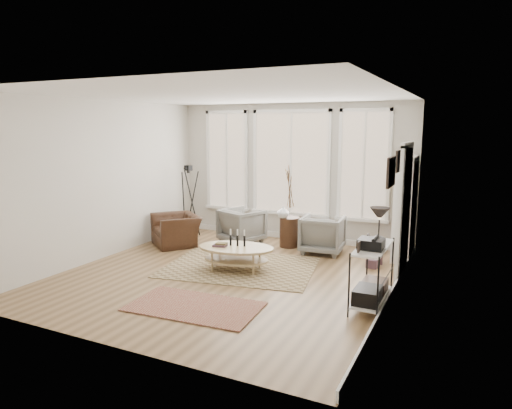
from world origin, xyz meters
The scene contains 17 objects.
room centered at (0.02, 0.03, 1.43)m, with size 5.50×5.54×2.90m.
bay_window centered at (0.00, 2.71, 1.61)m, with size 4.14×0.12×2.24m.
door centered at (2.57, 1.15, 1.12)m, with size 0.09×1.06×2.22m.
bookcase centered at (2.44, 2.23, 0.96)m, with size 0.31×0.85×2.06m.
low_shelf centered at (2.38, -0.30, 0.51)m, with size 0.38×1.08×1.30m.
wall_art centered at (2.58, -0.27, 1.88)m, with size 0.04×0.88×0.44m.
rug_main centered at (-0.03, 0.44, 0.01)m, with size 2.54×1.90×0.01m, color brown.
rug_runner centered at (0.24, -1.41, 0.01)m, with size 1.77×0.98×0.01m, color maroon.
coffee_table centered at (-0.03, 0.27, 0.32)m, with size 1.42×1.05×0.59m.
armchair_left centered at (-0.80, 1.98, 0.36)m, with size 0.77×0.79×0.72m, color slate.
armchair_right centered at (0.97, 1.96, 0.36)m, with size 0.78×0.80×0.73m, color slate.
side_table centered at (0.23, 2.11, 0.82)m, with size 0.40×0.40×1.70m.
vase centered at (0.13, 2.00, 0.73)m, with size 0.24×0.24×0.25m, color silver.
accent_chair centered at (-1.93, 1.22, 0.31)m, with size 0.96×0.84×0.63m, color #382014.
tripod_camera centered at (-2.13, 2.01, 0.73)m, with size 0.55×0.55×1.58m.
book_stack_near centered at (2.05, 1.74, 0.08)m, with size 0.20×0.26×0.17m, color maroon.
book_stack_far centered at (2.05, 1.44, 0.08)m, with size 0.18×0.23×0.15m, color maroon.
Camera 1 is at (3.54, -6.32, 2.42)m, focal length 32.00 mm.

